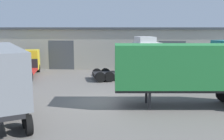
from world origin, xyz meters
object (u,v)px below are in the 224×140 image
at_px(container_trailer_green, 189,68).
at_px(tractor_unit_teal, 222,64).
at_px(flatbed_truck_yellow, 26,63).
at_px(tractor_unit_white, 142,59).

relative_size(container_trailer_green, tractor_unit_teal, 1.35).
xyz_separation_m(flatbed_truck_yellow, tractor_unit_teal, (19.96, -3.14, 0.64)).
bearing_deg(tractor_unit_teal, tractor_unit_white, -130.14).
relative_size(tractor_unit_white, container_trailer_green, 0.73).
height_order(tractor_unit_white, container_trailer_green, tractor_unit_white).
bearing_deg(tractor_unit_white, container_trailer_green, -89.96).
height_order(flatbed_truck_yellow, tractor_unit_teal, tractor_unit_teal).
xyz_separation_m(tractor_unit_white, container_trailer_green, (2.72, -9.46, 0.61)).
relative_size(container_trailer_green, flatbed_truck_yellow, 1.21).
bearing_deg(container_trailer_green, tractor_unit_white, -78.26).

